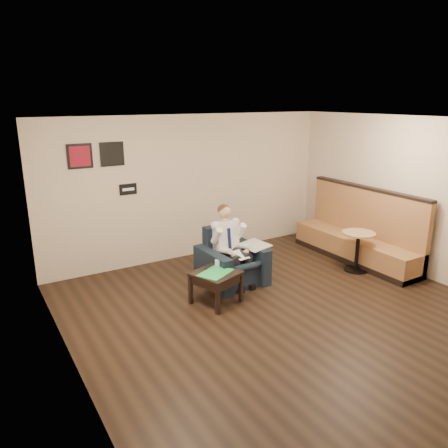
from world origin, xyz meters
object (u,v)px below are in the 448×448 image
green_folder (216,273)px  banquette (357,225)px  armchair (232,257)px  cafe_table (357,251)px  coffee_mug (218,263)px  smartphone (209,268)px  side_table (216,287)px  seated_man (236,249)px

green_folder → banquette: size_ratio=0.18×
armchair → cafe_table: bearing=-20.0°
coffee_mug → smartphone: bearing=-178.2°
coffee_mug → banquette: banquette is taller
coffee_mug → cafe_table: bearing=-8.2°
side_table → green_folder: size_ratio=1.22×
smartphone → seated_man: bearing=9.1°
seated_man → smartphone: (-0.64, -0.21, -0.13)m
side_table → green_folder: green_folder is taller
armchair → smartphone: bearing=-154.7°
side_table → smartphone: bearing=91.6°
banquette → cafe_table: bearing=-134.0°
seated_man → side_table: size_ratio=2.06×
green_folder → smartphone: bearing=85.0°
seated_man → side_table: seated_man is taller
side_table → cafe_table: (2.89, -0.20, 0.11)m
armchair → smartphone: armchair is taller
seated_man → cafe_table: (2.26, -0.60, -0.27)m
seated_man → green_folder: seated_man is taller
coffee_mug → banquette: 3.15m
armchair → banquette: size_ratio=0.35×
smartphone → cafe_table: 2.93m
side_table → cafe_table: 2.90m
armchair → coffee_mug: armchair is taller
seated_man → green_folder: size_ratio=2.52×
coffee_mug → smartphone: 0.16m
seated_man → cafe_table: 2.36m
armchair → side_table: (-0.63, -0.52, -0.22)m
cafe_table → coffee_mug: bearing=171.8°
side_table → coffee_mug: bearing=52.6°
green_folder → banquette: bearing=4.3°
coffee_mug → armchair: bearing=34.3°
seated_man → cafe_table: seated_man is taller
side_table → coffee_mug: 0.40m
armchair → seated_man: size_ratio=0.75×
green_folder → cafe_table: bearing=-3.3°
cafe_table → banquette: bearing=46.0°
coffee_mug → smartphone: size_ratio=0.68×
side_table → banquette: bearing=3.7°
green_folder → cafe_table: (2.92, -0.17, -0.15)m
seated_man → banquette: (2.67, -0.18, 0.06)m
armchair → green_folder: size_ratio=1.90×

